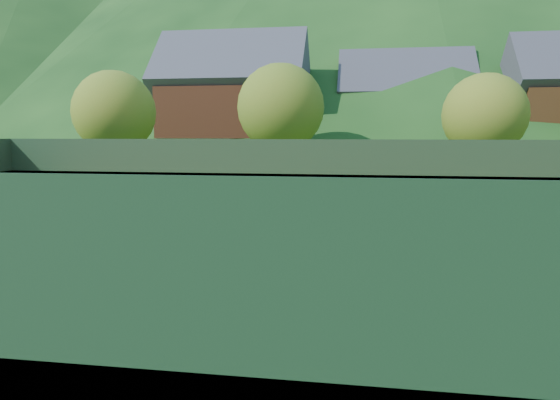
# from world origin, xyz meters

# --- Properties ---
(ground) EXTENTS (400.00, 400.00, 0.00)m
(ground) POSITION_xyz_m (0.00, 0.00, 0.00)
(ground) COLOR #2F5119
(ground) RESTS_ON ground
(clay_court) EXTENTS (40.00, 24.00, 0.02)m
(clay_court) POSITION_xyz_m (0.00, 0.00, 0.01)
(clay_court) COLOR #C64420
(clay_court) RESTS_ON ground
(coach) EXTENTS (0.69, 0.58, 1.60)m
(coach) POSITION_xyz_m (-3.05, -2.15, 0.82)
(coach) COLOR #1B46B5
(coach) RESTS_ON clay_court
(student_a) EXTENTS (0.83, 0.73, 1.44)m
(student_a) POSITION_xyz_m (1.30, 3.19, 0.74)
(student_a) COLOR #CC4612
(student_a) RESTS_ON clay_court
(student_b) EXTENTS (0.95, 0.50, 1.54)m
(student_b) POSITION_xyz_m (5.20, 1.96, 0.79)
(student_b) COLOR orange
(student_b) RESTS_ON clay_court
(student_c) EXTENTS (0.75, 0.55, 1.42)m
(student_c) POSITION_xyz_m (6.16, 2.14, 0.73)
(student_c) COLOR #F15715
(student_c) RESTS_ON clay_court
(tennis_ball_0) EXTENTS (0.07, 0.07, 0.07)m
(tennis_ball_0) POSITION_xyz_m (5.40, -3.10, 0.05)
(tennis_ball_0) COLOR #C1E526
(tennis_ball_0) RESTS_ON clay_court
(tennis_ball_1) EXTENTS (0.07, 0.07, 0.07)m
(tennis_ball_1) POSITION_xyz_m (2.92, -6.04, 0.05)
(tennis_ball_1) COLOR #C1E526
(tennis_ball_1) RESTS_ON clay_court
(tennis_ball_2) EXTENTS (0.07, 0.07, 0.07)m
(tennis_ball_2) POSITION_xyz_m (0.70, -1.17, 0.05)
(tennis_ball_2) COLOR #C1E526
(tennis_ball_2) RESTS_ON clay_court
(tennis_ball_3) EXTENTS (0.07, 0.07, 0.07)m
(tennis_ball_3) POSITION_xyz_m (-3.90, -4.13, 0.05)
(tennis_ball_3) COLOR #C1E526
(tennis_ball_3) RESTS_ON clay_court
(tennis_ball_4) EXTENTS (0.07, 0.07, 0.07)m
(tennis_ball_4) POSITION_xyz_m (1.33, -4.99, 0.05)
(tennis_ball_4) COLOR #C1E526
(tennis_ball_4) RESTS_ON clay_court
(tennis_ball_6) EXTENTS (0.07, 0.07, 0.07)m
(tennis_ball_6) POSITION_xyz_m (0.49, -5.66, 0.05)
(tennis_ball_6) COLOR #C1E526
(tennis_ball_6) RESTS_ON clay_court
(tennis_ball_8) EXTENTS (0.07, 0.07, 0.07)m
(tennis_ball_8) POSITION_xyz_m (-5.60, -2.70, 0.05)
(tennis_ball_8) COLOR #C1E526
(tennis_ball_8) RESTS_ON clay_court
(tennis_ball_9) EXTENTS (0.07, 0.07, 0.07)m
(tennis_ball_9) POSITION_xyz_m (6.36, -3.81, 0.05)
(tennis_ball_9) COLOR #C1E526
(tennis_ball_9) RESTS_ON clay_court
(tennis_ball_10) EXTENTS (0.07, 0.07, 0.07)m
(tennis_ball_10) POSITION_xyz_m (-2.77, -6.29, 0.05)
(tennis_ball_10) COLOR #C1E526
(tennis_ball_10) RESTS_ON clay_court
(tennis_ball_11) EXTENTS (0.07, 0.07, 0.07)m
(tennis_ball_11) POSITION_xyz_m (-2.68, -8.31, 0.05)
(tennis_ball_11) COLOR #C1E526
(tennis_ball_11) RESTS_ON clay_court
(tennis_ball_12) EXTENTS (0.07, 0.07, 0.07)m
(tennis_ball_12) POSITION_xyz_m (2.27, -5.73, 0.05)
(tennis_ball_12) COLOR #C1E526
(tennis_ball_12) RESTS_ON clay_court
(tennis_ball_13) EXTENTS (0.07, 0.07, 0.07)m
(tennis_ball_13) POSITION_xyz_m (-2.59, -9.31, 0.05)
(tennis_ball_13) COLOR #C1E526
(tennis_ball_13) RESTS_ON clay_court
(tennis_ball_14) EXTENTS (0.07, 0.07, 0.07)m
(tennis_ball_14) POSITION_xyz_m (2.57, -4.25, 0.05)
(tennis_ball_14) COLOR #C1E526
(tennis_ball_14) RESTS_ON clay_court
(tennis_ball_15) EXTENTS (0.07, 0.07, 0.07)m
(tennis_ball_15) POSITION_xyz_m (4.86, -2.94, 0.05)
(tennis_ball_15) COLOR #C1E526
(tennis_ball_15) RESTS_ON clay_court
(tennis_ball_16) EXTENTS (0.07, 0.07, 0.07)m
(tennis_ball_16) POSITION_xyz_m (-7.28, -4.30, 0.05)
(tennis_ball_16) COLOR #C1E526
(tennis_ball_16) RESTS_ON clay_court
(tennis_ball_17) EXTENTS (0.07, 0.07, 0.07)m
(tennis_ball_17) POSITION_xyz_m (-7.48, -4.21, 0.05)
(tennis_ball_17) COLOR #C1E526
(tennis_ball_17) RESTS_ON clay_court
(tennis_ball_18) EXTENTS (0.07, 0.07, 0.07)m
(tennis_ball_18) POSITION_xyz_m (6.39, -2.96, 0.05)
(tennis_ball_18) COLOR #C1E526
(tennis_ball_18) RESTS_ON clay_court
(tennis_ball_19) EXTENTS (0.07, 0.07, 0.07)m
(tennis_ball_19) POSITION_xyz_m (-3.16, -7.38, 0.05)
(tennis_ball_19) COLOR #C1E526
(tennis_ball_19) RESTS_ON clay_court
(tennis_ball_20) EXTENTS (0.07, 0.07, 0.07)m
(tennis_ball_20) POSITION_xyz_m (-5.42, -5.04, 0.05)
(tennis_ball_20) COLOR #C1E526
(tennis_ball_20) RESTS_ON clay_court
(tennis_ball_21) EXTENTS (0.07, 0.07, 0.07)m
(tennis_ball_21) POSITION_xyz_m (4.04, -6.52, 0.05)
(tennis_ball_21) COLOR #C1E526
(tennis_ball_21) RESTS_ON clay_court
(tennis_ball_22) EXTENTS (0.07, 0.07, 0.07)m
(tennis_ball_22) POSITION_xyz_m (-7.42, -2.82, 0.05)
(tennis_ball_22) COLOR #C1E526
(tennis_ball_22) RESTS_ON clay_court
(tennis_ball_23) EXTENTS (0.07, 0.07, 0.07)m
(tennis_ball_23) POSITION_xyz_m (-7.33, -4.11, 0.05)
(tennis_ball_23) COLOR #C1E526
(tennis_ball_23) RESTS_ON clay_court
(tennis_ball_24) EXTENTS (0.07, 0.07, 0.07)m
(tennis_ball_24) POSITION_xyz_m (-0.10, -1.20, 0.05)
(tennis_ball_24) COLOR #C1E526
(tennis_ball_24) RESTS_ON clay_court
(tennis_ball_25) EXTENTS (0.07, 0.07, 0.07)m
(tennis_ball_25) POSITION_xyz_m (3.34, -2.44, 0.05)
(tennis_ball_25) COLOR #C1E526
(tennis_ball_25) RESTS_ON clay_court
(tennis_ball_26) EXTENTS (0.07, 0.07, 0.07)m
(tennis_ball_26) POSITION_xyz_m (-2.13, -7.47, 0.05)
(tennis_ball_26) COLOR #C1E526
(tennis_ball_26) RESTS_ON clay_court
(tennis_ball_27) EXTENTS (0.07, 0.07, 0.07)m
(tennis_ball_27) POSITION_xyz_m (3.57, -7.78, 0.05)
(tennis_ball_27) COLOR #C1E526
(tennis_ball_27) RESTS_ON clay_court
(court_lines) EXTENTS (23.83, 11.03, 0.00)m
(court_lines) POSITION_xyz_m (0.00, 0.00, 0.02)
(court_lines) COLOR white
(court_lines) RESTS_ON clay_court
(tennis_net) EXTENTS (0.10, 12.07, 1.10)m
(tennis_net) POSITION_xyz_m (0.00, 0.00, 0.52)
(tennis_net) COLOR black
(tennis_net) RESTS_ON clay_court
(perimeter_fence) EXTENTS (40.40, 24.24, 3.00)m
(perimeter_fence) POSITION_xyz_m (0.00, 0.00, 1.27)
(perimeter_fence) COLOR #15311C
(perimeter_fence) RESTS_ON clay_court
(chalet_left) EXTENTS (13.80, 9.93, 12.92)m
(chalet_left) POSITION_xyz_m (-10.00, 30.00, 5.65)
(chalet_left) COLOR beige
(chalet_left) RESTS_ON ground
(chalet_mid) EXTENTS (12.65, 8.82, 11.45)m
(chalet_mid) POSITION_xyz_m (6.00, 34.00, 4.99)
(chalet_mid) COLOR beige
(chalet_mid) RESTS_ON ground
(tree_a) EXTENTS (6.00, 6.00, 7.88)m
(tree_a) POSITION_xyz_m (-16.00, 18.00, 4.87)
(tree_a) COLOR #3D2918
(tree_a) RESTS_ON ground
(tree_b) EXTENTS (6.40, 6.40, 8.40)m
(tree_b) POSITION_xyz_m (-4.00, 20.00, 5.19)
(tree_b) COLOR #3D2818
(tree_b) RESTS_ON ground
(tree_c) EXTENTS (5.60, 5.60, 7.35)m
(tree_c) POSITION_xyz_m (10.00, 19.00, 4.54)
(tree_c) COLOR #3F2919
(tree_c) RESTS_ON ground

